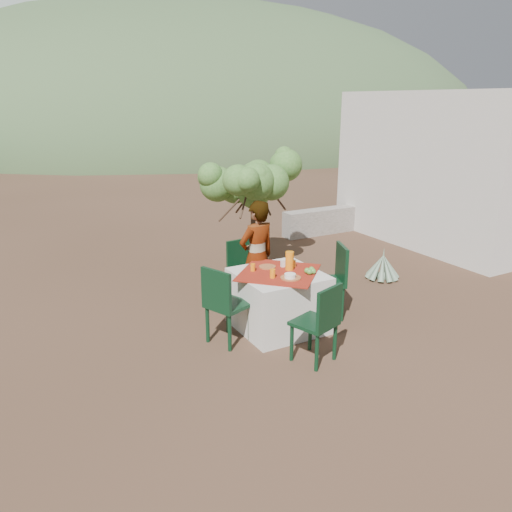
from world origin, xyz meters
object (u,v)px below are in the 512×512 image
(agave, at_px, (383,267))
(person, at_px, (257,257))
(chair_far, at_px, (243,268))
(chair_near, at_px, (320,320))
(chair_left, at_px, (224,302))
(juice_pitcher, at_px, (290,261))
(table, at_px, (278,300))
(guesthouse, at_px, (463,167))
(shrub_tree, at_px, (255,187))
(chair_right, at_px, (332,278))

(agave, bearing_deg, person, -176.84)
(chair_far, relative_size, chair_near, 0.97)
(chair_left, xyz_separation_m, juice_pitcher, (0.97, 0.09, 0.34))
(table, height_order, guesthouse, guesthouse)
(chair_left, bearing_deg, shrub_tree, -57.90)
(table, relative_size, chair_far, 1.45)
(chair_left, height_order, agave, chair_left)
(table, height_order, chair_near, chair_near)
(chair_near, xyz_separation_m, chair_right, (0.89, 0.97, 0.04))
(person, relative_size, guesthouse, 0.37)
(chair_near, height_order, juice_pitcher, juice_pitcher)
(chair_far, height_order, shrub_tree, shrub_tree)
(chair_left, relative_size, person, 0.62)
(agave, bearing_deg, chair_far, 173.04)
(person, bearing_deg, guesthouse, -176.00)
(chair_near, xyz_separation_m, agave, (2.53, 1.76, -0.31))
(chair_far, distance_m, agave, 2.46)
(chair_right, distance_m, shrub_tree, 2.46)
(chair_far, bearing_deg, agave, -12.67)
(shrub_tree, bearing_deg, juice_pitcher, -107.98)
(person, bearing_deg, agave, 173.09)
(chair_far, relative_size, guesthouse, 0.21)
(table, distance_m, juice_pitcher, 0.53)
(shrub_tree, height_order, agave, shrub_tree)
(table, height_order, juice_pitcher, juice_pitcher)
(chair_far, bearing_deg, chair_left, -132.42)
(chair_near, distance_m, agave, 3.10)
(shrub_tree, height_order, juice_pitcher, shrub_tree)
(chair_left, xyz_separation_m, guesthouse, (6.50, 2.12, 0.96))
(guesthouse, bearing_deg, chair_near, -152.14)
(chair_left, distance_m, chair_right, 1.63)
(chair_left, relative_size, juice_pitcher, 4.08)
(chair_left, xyz_separation_m, chair_right, (1.63, 0.04, 0.02))
(chair_far, distance_m, chair_left, 1.41)
(chair_near, relative_size, juice_pitcher, 3.90)
(table, xyz_separation_m, guesthouse, (5.69, 2.05, 1.12))
(chair_far, xyz_separation_m, agave, (2.43, -0.30, -0.30))
(chair_left, distance_m, shrub_tree, 3.03)
(juice_pitcher, bearing_deg, agave, 18.04)
(table, relative_size, shrub_tree, 0.72)
(chair_far, bearing_deg, chair_right, -59.98)
(agave, distance_m, juice_pitcher, 2.51)
(guesthouse, bearing_deg, chair_far, -170.07)
(agave, bearing_deg, juice_pitcher, -161.96)
(chair_near, height_order, person, person)
(chair_far, height_order, person, person)
(chair_right, xyz_separation_m, guesthouse, (4.87, 2.08, 0.94))
(chair_right, height_order, guesthouse, guesthouse)
(chair_left, distance_m, person, 1.12)
(table, bearing_deg, shrub_tree, 68.36)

